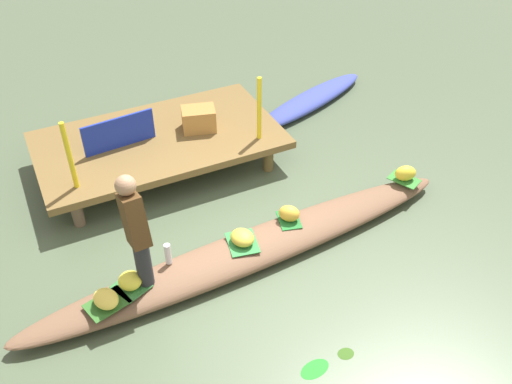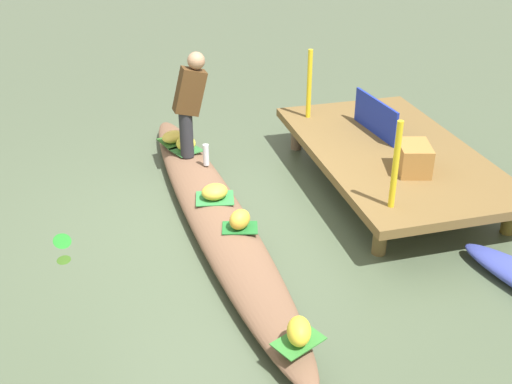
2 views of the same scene
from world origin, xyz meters
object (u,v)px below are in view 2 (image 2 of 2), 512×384
at_px(banana_bunch_3, 299,331).
at_px(produce_crate, 414,158).
at_px(banana_bunch_2, 186,143).
at_px(vendor_boat, 215,213).
at_px(vendor_person, 190,99).
at_px(market_banner, 375,116).
at_px(banana_bunch_1, 240,219).
at_px(banana_bunch_4, 215,192).
at_px(water_bottle, 206,155).
at_px(banana_bunch_0, 173,137).

relative_size(banana_bunch_3, produce_crate, 0.61).
bearing_deg(banana_bunch_2, banana_bunch_3, 3.69).
xyz_separation_m(vendor_boat, vendor_person, (-1.21, -0.01, 0.84)).
height_order(banana_bunch_3, market_banner, market_banner).
bearing_deg(banana_bunch_1, banana_bunch_4, -170.13).
bearing_deg(banana_bunch_2, water_bottle, 19.18).
relative_size(banana_bunch_2, vendor_person, 0.19).
distance_m(vendor_boat, banana_bunch_4, 0.23).
bearing_deg(banana_bunch_3, banana_bunch_0, -174.89).
bearing_deg(water_bottle, produce_crate, 60.19).
distance_m(vendor_boat, banana_bunch_2, 1.38).
distance_m(banana_bunch_1, banana_bunch_3, 1.67).
bearing_deg(water_bottle, banana_bunch_4, -5.09).
height_order(market_banner, produce_crate, market_banner).
height_order(vendor_boat, banana_bunch_0, banana_bunch_0).
bearing_deg(vendor_person, water_bottle, 19.75).
bearing_deg(market_banner, banana_bunch_2, -109.04).
xyz_separation_m(water_bottle, market_banner, (0.08, 2.06, 0.29)).
height_order(banana_bunch_2, market_banner, market_banner).
relative_size(banana_bunch_0, water_bottle, 1.14).
bearing_deg(produce_crate, vendor_person, -124.44).
distance_m(banana_bunch_2, water_bottle, 0.49).
xyz_separation_m(banana_bunch_2, market_banner, (0.54, 2.22, 0.33)).
distance_m(banana_bunch_0, produce_crate, 2.97).
relative_size(banana_bunch_1, produce_crate, 0.56).
relative_size(banana_bunch_4, water_bottle, 1.11).
distance_m(banana_bunch_0, banana_bunch_2, 0.30).
bearing_deg(produce_crate, water_bottle, -119.81).
relative_size(vendor_boat, produce_crate, 12.04).
bearing_deg(water_bottle, banana_bunch_1, 1.50).
xyz_separation_m(banana_bunch_2, vendor_person, (0.16, 0.05, 0.61)).
height_order(banana_bunch_1, water_bottle, water_bottle).
height_order(banana_bunch_0, vendor_person, vendor_person).
xyz_separation_m(vendor_person, produce_crate, (1.45, 2.12, -0.34)).
height_order(banana_bunch_0, water_bottle, water_bottle).
distance_m(banana_bunch_1, vendor_person, 1.87).
bearing_deg(vendor_boat, banana_bunch_1, 10.27).
relative_size(vendor_boat, water_bottle, 20.88).
bearing_deg(banana_bunch_0, water_bottle, 20.44).
xyz_separation_m(vendor_boat, banana_bunch_4, (-0.08, 0.02, 0.21)).
xyz_separation_m(banana_bunch_2, produce_crate, (1.61, 2.17, 0.27)).
height_order(vendor_person, water_bottle, vendor_person).
height_order(banana_bunch_0, market_banner, market_banner).
relative_size(banana_bunch_0, banana_bunch_3, 1.08).
bearing_deg(produce_crate, banana_bunch_4, -98.93).
bearing_deg(vendor_boat, banana_bunch_0, -177.30).
distance_m(banana_bunch_1, water_bottle, 1.47).
bearing_deg(market_banner, water_bottle, -97.65).
bearing_deg(banana_bunch_4, banana_bunch_1, 9.87).
bearing_deg(banana_bunch_2, vendor_person, 18.07).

